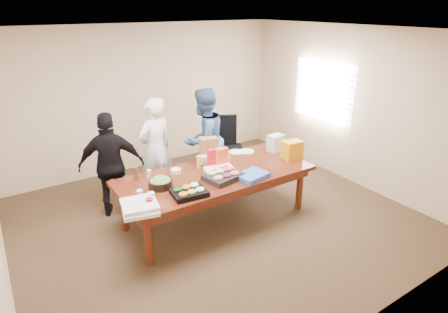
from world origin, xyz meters
TOP-DOWN VIEW (x-y plane):
  - floor at (0.00, 0.00)m, footprint 5.50×5.00m
  - ceiling at (0.00, 0.00)m, footprint 5.50×5.00m
  - wall_back at (0.00, 2.50)m, footprint 5.50×0.04m
  - wall_front at (0.00, -2.50)m, footprint 5.50×0.04m
  - wall_right at (2.75, 0.00)m, footprint 0.04×5.00m
  - window_panel at (2.72, 0.60)m, footprint 0.03×1.40m
  - window_blinds at (2.68, 0.60)m, footprint 0.04×1.36m
  - conference_table at (0.00, 0.00)m, footprint 2.80×1.20m
  - office_chair at (1.10, 1.24)m, footprint 0.70×0.70m
  - person_center at (-0.43, 1.12)m, footprint 0.70×0.54m
  - person_right at (0.40, 1.02)m, footprint 1.02×0.91m
  - person_left at (-1.20, 0.98)m, footprint 1.02×0.70m
  - veggie_tray at (-0.63, -0.37)m, footprint 0.47×0.39m
  - fruit_tray at (-0.01, -0.21)m, footprint 0.56×0.47m
  - sheet_cake at (0.05, -0.02)m, footprint 0.46×0.38m
  - salad_bowl at (-0.84, 0.04)m, footprint 0.40×0.40m
  - chip_bag_blue at (0.35, -0.40)m, footprint 0.48×0.39m
  - chip_bag_red at (0.09, 0.18)m, footprint 0.21×0.09m
  - chip_bag_yellow at (1.30, -0.09)m, footprint 0.19×0.11m
  - chip_bag_orange at (0.18, 0.13)m, footprint 0.19×0.09m
  - mayo_jar at (0.01, 0.36)m, footprint 0.10×0.10m
  - mustard_bottle at (-0.11, 0.30)m, footprint 0.08×0.08m
  - dressing_bottle at (-1.03, 0.42)m, footprint 0.06×0.06m
  - ranch_bottle at (-0.90, 0.27)m, footprint 0.07×0.07m
  - banana_bunch at (0.42, 0.47)m, footprint 0.27×0.22m
  - bread_loaf at (0.10, 0.41)m, footprint 0.32×0.19m
  - kraft_bag at (0.20, 0.52)m, footprint 0.30×0.21m
  - red_cup at (-1.17, -0.38)m, footprint 0.09×0.09m
  - clear_cup_a at (-1.10, -0.26)m, footprint 0.09×0.09m
  - clear_cup_b at (-1.18, -0.09)m, footprint 0.09×0.09m
  - pizza_box_lower at (-1.30, -0.40)m, footprint 0.49×0.49m
  - pizza_box_upper at (-1.29, -0.38)m, footprint 0.48×0.48m
  - plate_a at (0.87, 0.43)m, footprint 0.31×0.31m
  - plate_b at (0.71, 0.51)m, footprint 0.30×0.30m
  - dip_bowl_a at (0.36, 0.32)m, footprint 0.17×0.17m
  - dip_bowl_b at (-0.47, 0.33)m, footprint 0.19×0.19m
  - grocery_bag_white at (1.30, 0.22)m, footprint 0.26×0.19m
  - grocery_bag_yellow at (1.30, -0.18)m, footprint 0.30×0.22m

SIDE VIEW (x-z plane):
  - floor at x=0.00m, z-range -0.02..0.00m
  - conference_table at x=0.00m, z-range 0.00..0.75m
  - office_chair at x=1.10m, z-range 0.00..1.05m
  - plate_a at x=0.87m, z-range 0.75..0.76m
  - plate_b at x=0.71m, z-range 0.75..0.76m
  - pizza_box_lower at x=-1.30m, z-range 0.75..0.80m
  - dip_bowl_b at x=-0.47m, z-range 0.75..0.81m
  - dip_bowl_a at x=0.36m, z-range 0.75..0.81m
  - chip_bag_blue at x=0.35m, z-range 0.75..0.81m
  - veggie_tray at x=-0.63m, z-range 0.75..0.82m
  - sheet_cake at x=0.05m, z-range 0.75..0.82m
  - fruit_tray at x=-0.01m, z-range 0.75..0.82m
  - banana_bunch at x=0.42m, z-range 0.75..0.83m
  - clear_cup_b at x=-1.18m, z-range 0.75..0.85m
  - salad_bowl at x=-0.84m, z-range 0.75..0.85m
  - person_left at x=-1.20m, z-range 0.00..1.61m
  - red_cup at x=-1.17m, z-range 0.75..0.87m
  - clear_cup_a at x=-1.10m, z-range 0.75..0.87m
  - bread_loaf at x=0.10m, z-range 0.75..0.87m
  - mayo_jar at x=0.01m, z-range 0.75..0.89m
  - pizza_box_upper at x=-1.29m, z-range 0.80..0.84m
  - ranch_bottle at x=-0.90m, z-range 0.75..0.92m
  - mustard_bottle at x=-0.11m, z-range 0.75..0.94m
  - dressing_bottle at x=-1.03m, z-range 0.75..0.94m
  - person_center at x=-0.43m, z-range 0.00..1.69m
  - person_right at x=0.40m, z-range 0.00..1.75m
  - grocery_bag_white at x=1.30m, z-range 0.75..1.02m
  - chip_bag_yellow at x=1.30m, z-range 0.75..1.02m
  - grocery_bag_yellow at x=1.30m, z-range 0.75..1.04m
  - chip_bag_red at x=0.09m, z-range 0.75..1.05m
  - chip_bag_orange at x=0.18m, z-range 0.75..1.05m
  - kraft_bag at x=0.20m, z-range 0.75..1.10m
  - wall_back at x=0.00m, z-range 0.00..2.70m
  - wall_front at x=0.00m, z-range 0.00..2.70m
  - wall_right at x=2.75m, z-range 0.00..2.70m
  - window_panel at x=2.72m, z-range 0.95..2.05m
  - window_blinds at x=2.68m, z-range 1.00..2.00m
  - ceiling at x=0.00m, z-range 2.70..2.72m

